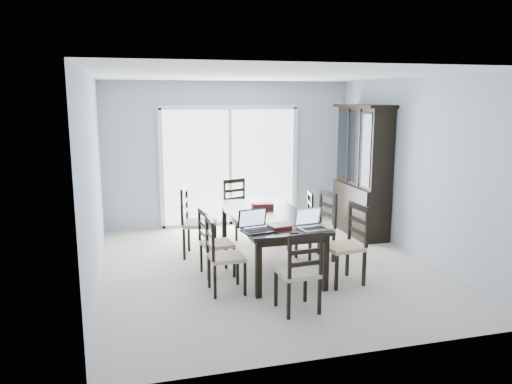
# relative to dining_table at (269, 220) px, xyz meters

# --- Properties ---
(floor) EXTENTS (5.00, 5.00, 0.00)m
(floor) POSITION_rel_dining_table_xyz_m (0.00, 0.00, -0.67)
(floor) COLOR #BDB3A2
(floor) RESTS_ON ground
(ceiling) EXTENTS (5.00, 5.00, 0.00)m
(ceiling) POSITION_rel_dining_table_xyz_m (0.00, 0.00, 1.93)
(ceiling) COLOR white
(ceiling) RESTS_ON back_wall
(back_wall) EXTENTS (4.50, 0.02, 2.60)m
(back_wall) POSITION_rel_dining_table_xyz_m (0.00, 2.50, 0.63)
(back_wall) COLOR #9EAEBC
(back_wall) RESTS_ON floor
(wall_left) EXTENTS (0.02, 5.00, 2.60)m
(wall_left) POSITION_rel_dining_table_xyz_m (-2.25, 0.00, 0.63)
(wall_left) COLOR #9EAEBC
(wall_left) RESTS_ON floor
(wall_right) EXTENTS (0.02, 5.00, 2.60)m
(wall_right) POSITION_rel_dining_table_xyz_m (2.25, 0.00, 0.63)
(wall_right) COLOR #9EAEBC
(wall_right) RESTS_ON floor
(balcony) EXTENTS (4.50, 2.00, 0.10)m
(balcony) POSITION_rel_dining_table_xyz_m (0.00, 3.50, -0.72)
(balcony) COLOR gray
(balcony) RESTS_ON ground
(railing) EXTENTS (4.50, 0.06, 1.10)m
(railing) POSITION_rel_dining_table_xyz_m (0.00, 4.50, -0.12)
(railing) COLOR #99999E
(railing) RESTS_ON balcony
(dining_table) EXTENTS (1.00, 2.20, 0.75)m
(dining_table) POSITION_rel_dining_table_xyz_m (0.00, 0.00, 0.00)
(dining_table) COLOR black
(dining_table) RESTS_ON floor
(china_hutch) EXTENTS (0.50, 1.38, 2.20)m
(china_hutch) POSITION_rel_dining_table_xyz_m (2.02, 1.25, 0.40)
(china_hutch) COLOR black
(china_hutch) RESTS_ON floor
(sliding_door) EXTENTS (2.52, 0.05, 2.18)m
(sliding_door) POSITION_rel_dining_table_xyz_m (0.00, 2.48, 0.41)
(sliding_door) COLOR silver
(sliding_door) RESTS_ON floor
(chair_left_near) EXTENTS (0.42, 0.41, 1.06)m
(chair_left_near) POSITION_rel_dining_table_xyz_m (-0.83, -0.72, -0.11)
(chair_left_near) COLOR black
(chair_left_near) RESTS_ON floor
(chair_left_mid) EXTENTS (0.44, 0.43, 1.03)m
(chair_left_mid) POSITION_rel_dining_table_xyz_m (-0.83, -0.12, -0.13)
(chair_left_mid) COLOR black
(chair_left_mid) RESTS_ON floor
(chair_left_far) EXTENTS (0.57, 0.57, 1.20)m
(chair_left_far) POSITION_rel_dining_table_xyz_m (-0.93, 0.79, -0.04)
(chair_left_far) COLOR black
(chair_left_far) RESTS_ON floor
(chair_right_near) EXTENTS (0.49, 0.48, 1.16)m
(chair_right_near) POSITION_rel_dining_table_xyz_m (0.83, -0.81, -0.06)
(chair_right_near) COLOR black
(chair_right_near) RESTS_ON floor
(chair_right_mid) EXTENTS (0.51, 0.50, 1.15)m
(chair_right_mid) POSITION_rel_dining_table_xyz_m (0.83, 0.14, -0.07)
(chair_right_mid) COLOR black
(chair_right_mid) RESTS_ON floor
(chair_right_far) EXTENTS (0.46, 0.45, 1.02)m
(chair_right_far) POSITION_rel_dining_table_xyz_m (0.80, 0.76, -0.13)
(chair_right_far) COLOR black
(chair_right_far) RESTS_ON floor
(chair_end_near) EXTENTS (0.43, 0.44, 1.07)m
(chair_end_near) POSITION_rel_dining_table_xyz_m (-0.09, -1.54, -0.11)
(chair_end_near) COLOR black
(chair_end_near) RESTS_ON floor
(chair_end_far) EXTENTS (0.52, 0.53, 1.11)m
(chair_end_far) POSITION_rel_dining_table_xyz_m (-0.05, 1.68, -0.09)
(chair_end_far) COLOR black
(chair_end_far) RESTS_ON floor
(laptop_dark) EXTENTS (0.41, 0.32, 0.26)m
(laptop_dark) POSITION_rel_dining_table_xyz_m (-0.38, -0.83, 0.14)
(laptop_dark) COLOR black
(laptop_dark) RESTS_ON dining_table
(laptop_silver) EXTENTS (0.38, 0.29, 0.24)m
(laptop_silver) POSITION_rel_dining_table_xyz_m (0.30, -0.89, 0.14)
(laptop_silver) COLOR silver
(laptop_silver) RESTS_ON dining_table
(book_stack) EXTENTS (0.33, 0.28, 0.05)m
(book_stack) POSITION_rel_dining_table_xyz_m (-0.08, -0.72, 0.10)
(book_stack) COLOR maroon
(book_stack) RESTS_ON dining_table
(cell_phone) EXTENTS (0.11, 0.06, 0.01)m
(cell_phone) POSITION_rel_dining_table_xyz_m (0.02, -1.00, 0.08)
(cell_phone) COLOR black
(cell_phone) RESTS_ON dining_table
(game_box) EXTENTS (0.31, 0.18, 0.08)m
(game_box) POSITION_rel_dining_table_xyz_m (0.02, 0.37, 0.11)
(game_box) COLOR #4E0F14
(game_box) RESTS_ON dining_table
(hot_tub) EXTENTS (2.17, 1.99, 1.01)m
(hot_tub) POSITION_rel_dining_table_xyz_m (-0.99, 3.64, -0.17)
(hot_tub) COLOR brown
(hot_tub) RESTS_ON balcony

